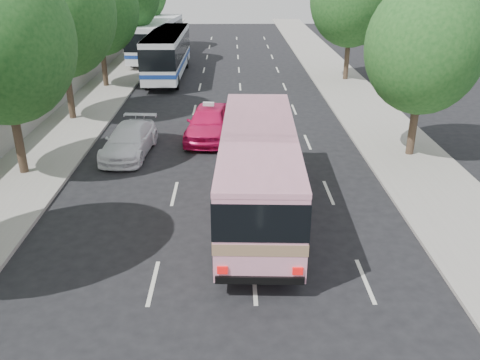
{
  "coord_description": "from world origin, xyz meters",
  "views": [
    {
      "loc": [
        0.39,
        -14.15,
        8.54
      ],
      "look_at": [
        0.65,
        1.65,
        1.6
      ],
      "focal_mm": 38.0,
      "sensor_mm": 36.0,
      "label": 1
    }
  ],
  "objects_px": {
    "pink_bus": "(258,164)",
    "tour_coach_rear": "(156,37)",
    "white_pickup": "(129,140)",
    "pink_taxi": "(209,122)",
    "tour_coach_front": "(167,50)"
  },
  "relations": [
    {
      "from": "tour_coach_rear",
      "to": "white_pickup",
      "type": "bearing_deg",
      "value": -79.18
    },
    {
      "from": "pink_taxi",
      "to": "white_pickup",
      "type": "relative_size",
      "value": 1.05
    },
    {
      "from": "white_pickup",
      "to": "tour_coach_rear",
      "type": "bearing_deg",
      "value": 99.29
    },
    {
      "from": "pink_bus",
      "to": "pink_taxi",
      "type": "bearing_deg",
      "value": 105.96
    },
    {
      "from": "pink_bus",
      "to": "tour_coach_front",
      "type": "height_order",
      "value": "tour_coach_front"
    },
    {
      "from": "pink_bus",
      "to": "tour_coach_rear",
      "type": "xyz_separation_m",
      "value": [
        -7.6,
        30.42,
        0.09
      ]
    },
    {
      "from": "pink_taxi",
      "to": "tour_coach_rear",
      "type": "xyz_separation_m",
      "value": [
        -5.52,
        21.9,
        1.21
      ]
    },
    {
      "from": "tour_coach_rear",
      "to": "pink_taxi",
      "type": "bearing_deg",
      "value": -69.46
    },
    {
      "from": "pink_taxi",
      "to": "tour_coach_front",
      "type": "distance_m",
      "value": 15.11
    },
    {
      "from": "white_pickup",
      "to": "tour_coach_rear",
      "type": "distance_m",
      "value": 24.27
    },
    {
      "from": "pink_bus",
      "to": "tour_coach_rear",
      "type": "distance_m",
      "value": 31.36
    },
    {
      "from": "pink_taxi",
      "to": "white_pickup",
      "type": "distance_m",
      "value": 4.3
    },
    {
      "from": "pink_taxi",
      "to": "tour_coach_rear",
      "type": "height_order",
      "value": "tour_coach_rear"
    },
    {
      "from": "tour_coach_front",
      "to": "pink_taxi",
      "type": "bearing_deg",
      "value": -75.35
    },
    {
      "from": "white_pickup",
      "to": "tour_coach_front",
      "type": "distance_m",
      "value": 16.91
    }
  ]
}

